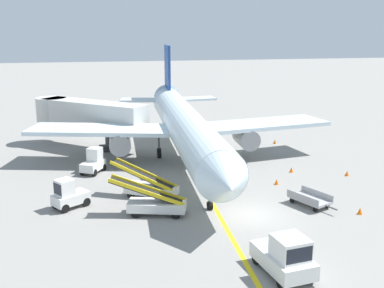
% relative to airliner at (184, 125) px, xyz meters
% --- Properties ---
extents(ground_plane, '(300.00, 300.00, 0.00)m').
position_rel_airliner_xyz_m(ground_plane, '(1.81, -13.57, -3.42)').
color(ground_plane, gray).
extents(taxi_line_yellow, '(4.25, 79.92, 0.01)m').
position_rel_airliner_xyz_m(taxi_line_yellow, '(-0.03, -8.57, -3.41)').
color(taxi_line_yellow, yellow).
rests_on(taxi_line_yellow, ground).
extents(airliner, '(28.58, 35.31, 10.10)m').
position_rel_airliner_xyz_m(airliner, '(0.00, 0.00, 0.00)').
color(airliner, silver).
rests_on(airliner, ground).
extents(jet_bridge, '(11.27, 10.28, 4.85)m').
position_rel_airliner_xyz_m(jet_bridge, '(-9.12, 7.40, 0.12)').
color(jet_bridge, beige).
rests_on(jet_bridge, ground).
extents(pushback_tug, '(2.38, 3.83, 2.20)m').
position_rel_airliner_xyz_m(pushback_tug, '(0.93, -21.20, -2.42)').
color(pushback_tug, silver).
rests_on(pushback_tug, ground).
extents(baggage_tug_near_wing, '(2.29, 2.73, 2.10)m').
position_rel_airliner_xyz_m(baggage_tug_near_wing, '(-8.23, -1.78, -2.49)').
color(baggage_tug_near_wing, silver).
rests_on(baggage_tug_near_wing, ground).
extents(baggage_tug_by_cargo_door, '(2.71, 2.43, 2.10)m').
position_rel_airliner_xyz_m(baggage_tug_by_cargo_door, '(-9.96, -9.73, -2.49)').
color(baggage_tug_by_cargo_door, silver).
rests_on(baggage_tug_by_cargo_door, ground).
extents(belt_loader_forward_hold, '(4.88, 3.77, 2.59)m').
position_rel_airliner_xyz_m(belt_loader_forward_hold, '(-4.29, -8.80, -2.64)').
color(belt_loader_forward_hold, silver).
rests_on(belt_loader_forward_hold, ground).
extents(belt_loader_aft_hold, '(5.16, 2.57, 2.59)m').
position_rel_airliner_xyz_m(belt_loader_aft_hold, '(-4.34, -12.09, -2.64)').
color(belt_loader_aft_hold, silver).
rests_on(belt_loader_aft_hold, ground).
extents(baggage_cart_loaded, '(2.54, 3.77, 0.94)m').
position_rel_airliner_xyz_m(baggage_cart_loaded, '(6.37, -12.75, -2.95)').
color(baggage_cart_loaded, '#A5A5A8').
rests_on(baggage_cart_loaded, ground).
extents(ground_crew_marshaller, '(0.36, 0.24, 1.70)m').
position_rel_airliner_xyz_m(ground_crew_marshaller, '(1.28, -10.40, -2.51)').
color(ground_crew_marshaller, '#26262D').
rests_on(ground_crew_marshaller, ground).
extents(safety_cone_nose_left, '(0.36, 0.36, 0.44)m').
position_rel_airliner_xyz_m(safety_cone_nose_left, '(5.84, -8.06, -3.20)').
color(safety_cone_nose_left, orange).
rests_on(safety_cone_nose_left, ground).
extents(safety_cone_nose_right, '(0.36, 0.36, 0.44)m').
position_rel_airliner_xyz_m(safety_cone_nose_right, '(8.32, -5.28, -3.20)').
color(safety_cone_nose_right, orange).
rests_on(safety_cone_nose_right, ground).
extents(safety_cone_wingtip_left, '(0.36, 0.36, 0.44)m').
position_rel_airliner_xyz_m(safety_cone_wingtip_left, '(12.45, -7.20, -3.20)').
color(safety_cone_wingtip_left, orange).
rests_on(safety_cone_wingtip_left, ground).
extents(safety_cone_wingtip_right, '(0.36, 0.36, 0.44)m').
position_rel_airliner_xyz_m(safety_cone_wingtip_right, '(10.78, 4.62, -3.20)').
color(safety_cone_wingtip_right, orange).
rests_on(safety_cone_wingtip_right, ground).
extents(safety_cone_tail_area, '(0.36, 0.36, 0.44)m').
position_rel_airliner_xyz_m(safety_cone_tail_area, '(8.94, -14.91, -3.20)').
color(safety_cone_tail_area, orange).
rests_on(safety_cone_tail_area, ground).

